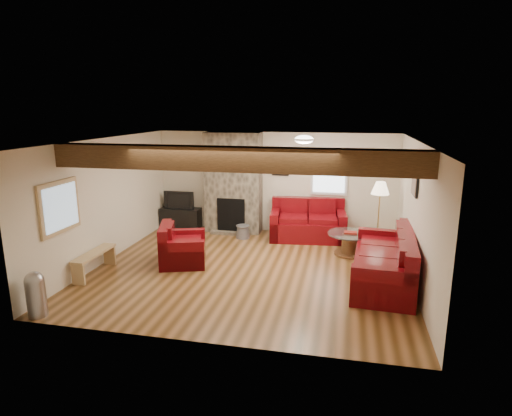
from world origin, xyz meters
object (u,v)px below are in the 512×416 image
Objects in this scene: loveseat at (308,220)px; coffee_table at (350,244)px; sofa_three at (383,258)px; armchair_red at (183,244)px; floor_lamp at (380,192)px; tv_cabinet at (181,218)px; television at (180,200)px.

loveseat reaches higher than coffee_table.
armchair_red is at bearing -88.45° from sofa_three.
floor_lamp is at bearing 41.81° from coffee_table.
armchair_red is 4.37m from floor_lamp.
tv_cabinet is at bearing 5.06° from armchair_red.
loveseat reaches higher than armchair_red.
coffee_table is 0.94× the size of tv_cabinet.
armchair_red is at bearing -159.66° from coffee_table.
sofa_three reaches higher than armchair_red.
television is 0.53× the size of floor_lamp.
armchair_red is at bearing -67.17° from television.
sofa_three is at bearing -28.18° from television.
loveseat is at bearing 136.37° from coffee_table.
tv_cabinet is 5.10m from floor_lamp.
armchair_red reaches higher than tv_cabinet.
television is at bearing 0.00° from tv_cabinet.
floor_lamp reaches higher than loveseat.
sofa_three is at bearing -90.42° from floor_lamp.
coffee_table is at bearing -153.47° from sofa_three.
armchair_red is 0.66× the size of floor_lamp.
tv_cabinet is 0.49m from television.
floor_lamp is at bearing -8.26° from television.
tv_cabinet is at bearing 171.74° from floor_lamp.
loveseat is 1.77× the size of armchair_red.
tv_cabinet is (-1.04, 2.47, -0.14)m from armchair_red.
loveseat is at bearing -5.11° from tv_cabinet.
tv_cabinet is (-4.35, 1.25, 0.02)m from coffee_table.
television is 5.03m from floor_lamp.
floor_lamp is (0.01, 1.92, 0.84)m from sofa_three.
armchair_red is (-3.89, 0.17, -0.06)m from sofa_three.
loveseat is at bearing -64.57° from armchair_red.
loveseat reaches higher than tv_cabinet.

